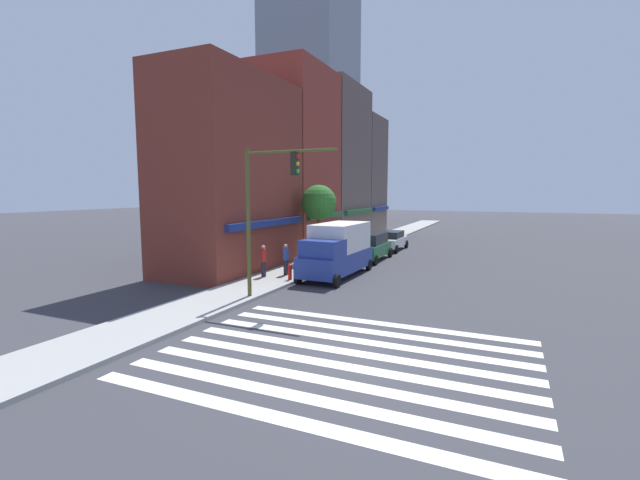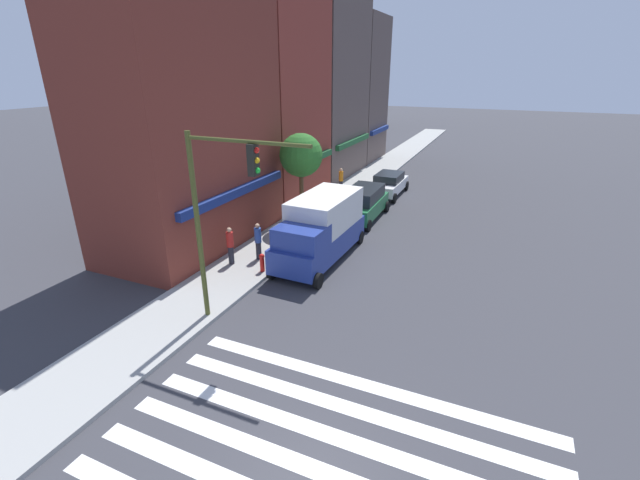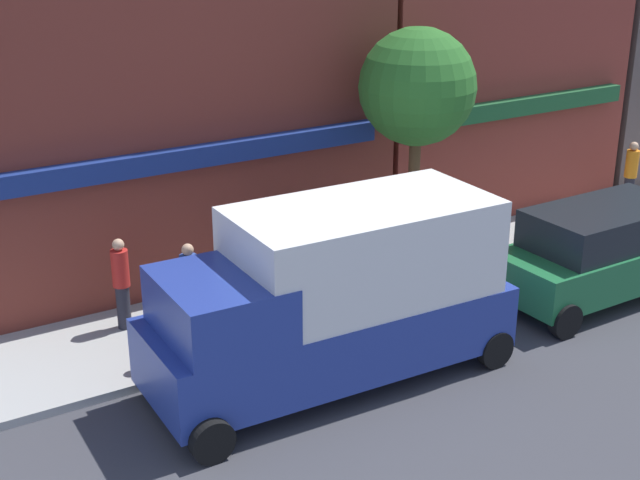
% 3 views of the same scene
% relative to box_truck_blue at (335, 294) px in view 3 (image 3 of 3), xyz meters
% --- Properties ---
extents(box_truck_blue, '(6.26, 2.42, 3.04)m').
position_rel_box_truck_blue_xyz_m(box_truck_blue, '(0.00, 0.00, 0.00)').
color(box_truck_blue, navy).
rests_on(box_truck_blue, ground_plane).
extents(suv_green, '(4.73, 2.12, 1.94)m').
position_rel_box_truck_blue_xyz_m(suv_green, '(6.41, 0.00, -0.56)').
color(suv_green, '#1E6638').
rests_on(suv_green, ground_plane).
extents(pedestrian_orange_vest, '(0.32, 0.32, 1.77)m').
position_rel_box_truck_blue_xyz_m(pedestrian_orange_vest, '(10.95, 3.20, -0.51)').
color(pedestrian_orange_vest, '#23232D').
rests_on(pedestrian_orange_vest, sidewalk_left).
extents(pedestrian_blue_shirt, '(0.32, 0.32, 1.77)m').
position_rel_box_truck_blue_xyz_m(pedestrian_blue_shirt, '(-1.49, 2.54, -0.51)').
color(pedestrian_blue_shirt, '#23232D').
rests_on(pedestrian_blue_shirt, sidewalk_left).
extents(pedestrian_red_jacket, '(0.32, 0.32, 1.77)m').
position_rel_box_truck_blue_xyz_m(pedestrian_red_jacket, '(-2.47, 3.42, -0.51)').
color(pedestrian_red_jacket, '#23232D').
rests_on(pedestrian_red_jacket, sidewalk_left).
extents(fire_hydrant, '(0.24, 0.24, 0.84)m').
position_rel_box_truck_blue_xyz_m(fire_hydrant, '(-2.59, 1.70, -0.97)').
color(fire_hydrant, red).
rests_on(fire_hydrant, sidewalk_left).
extents(street_tree, '(2.37, 2.37, 5.18)m').
position_rel_box_truck_blue_xyz_m(street_tree, '(3.70, 2.80, 2.52)').
color(street_tree, brown).
rests_on(street_tree, sidewalk_left).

